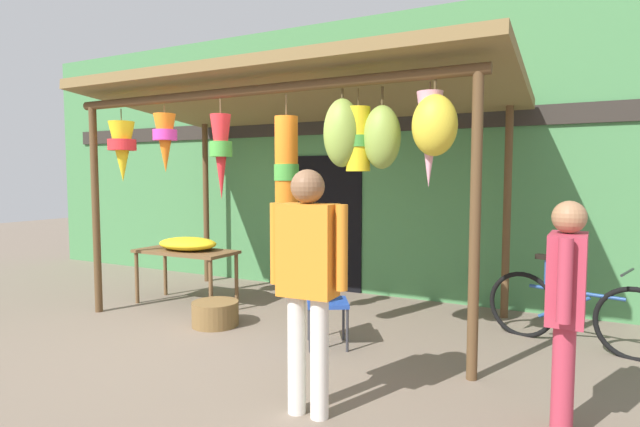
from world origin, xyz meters
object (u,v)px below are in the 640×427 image
(customer_foreground, at_px, (566,300))
(folding_chair, at_px, (320,297))
(vendor_in_orange, at_px, (308,271))
(parked_bicycle, at_px, (574,312))
(display_table, at_px, (186,256))
(wicker_basket_by_table, at_px, (215,314))
(flower_heap_on_table, at_px, (188,244))

(customer_foreground, bearing_deg, folding_chair, 159.87)
(vendor_in_orange, bearing_deg, parked_bicycle, 56.14)
(folding_chair, relative_size, customer_foreground, 0.54)
(folding_chair, bearing_deg, parked_bicycle, 27.01)
(display_table, distance_m, wicker_basket_by_table, 1.22)
(vendor_in_orange, bearing_deg, folding_chair, 114.05)
(folding_chair, bearing_deg, flower_heap_on_table, 164.15)
(display_table, distance_m, customer_foreground, 4.76)
(vendor_in_orange, relative_size, customer_foreground, 1.13)
(parked_bicycle, xyz_separation_m, vendor_in_orange, (-1.66, -2.48, 0.69))
(display_table, relative_size, wicker_basket_by_table, 2.57)
(wicker_basket_by_table, bearing_deg, parked_bicycle, 16.67)
(parked_bicycle, bearing_deg, display_table, -173.62)
(display_table, distance_m, parked_bicycle, 4.61)
(wicker_basket_by_table, bearing_deg, flower_heap_on_table, 147.30)
(flower_heap_on_table, relative_size, wicker_basket_by_table, 1.58)
(wicker_basket_by_table, xyz_separation_m, vendor_in_orange, (1.97, -1.39, 0.90))
(display_table, bearing_deg, customer_foreground, -17.71)
(folding_chair, bearing_deg, vendor_in_orange, -65.95)
(flower_heap_on_table, bearing_deg, wicker_basket_by_table, -32.70)
(flower_heap_on_table, height_order, vendor_in_orange, vendor_in_orange)
(display_table, height_order, flower_heap_on_table, flower_heap_on_table)
(flower_heap_on_table, height_order, customer_foreground, customer_foreground)
(flower_heap_on_table, height_order, parked_bicycle, parked_bicycle)
(display_table, relative_size, vendor_in_orange, 0.77)
(flower_heap_on_table, xyz_separation_m, vendor_in_orange, (2.88, -1.98, 0.23))
(parked_bicycle, distance_m, vendor_in_orange, 3.06)
(display_table, height_order, wicker_basket_by_table, display_table)
(flower_heap_on_table, distance_m, wicker_basket_by_table, 1.28)
(vendor_in_orange, bearing_deg, flower_heap_on_table, 145.52)
(display_table, relative_size, folding_chair, 1.61)
(wicker_basket_by_table, bearing_deg, folding_chair, -2.62)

